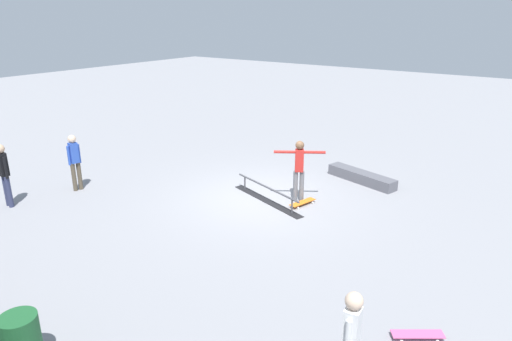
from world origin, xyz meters
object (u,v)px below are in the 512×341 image
at_px(skater_main, 299,167).
at_px(loose_skateboard_pink, 418,334).
at_px(grind_rail, 267,195).
at_px(skate_ledge, 361,177).
at_px(bystander_blue_shirt, 74,159).
at_px(trash_bin, 22,341).
at_px(bystander_black_shirt, 4,172).
at_px(skateboard_main, 302,202).

xyz_separation_m(skater_main, loose_skateboard_pink, (-4.28, 3.68, -0.89)).
height_order(grind_rail, loose_skateboard_pink, grind_rail).
distance_m(grind_rail, skate_ledge, 3.18).
relative_size(bystander_blue_shirt, loose_skateboard_pink, 2.08).
height_order(loose_skateboard_pink, trash_bin, trash_bin).
bearing_deg(bystander_black_shirt, skater_main, 43.76).
height_order(bystander_black_shirt, trash_bin, bystander_black_shirt).
xyz_separation_m(grind_rail, loose_skateboard_pink, (-4.94, 3.17, -0.11)).
distance_m(skateboard_main, loose_skateboard_pink, 5.33).
height_order(skateboard_main, bystander_black_shirt, bystander_black_shirt).
height_order(skateboard_main, loose_skateboard_pink, same).
height_order(skateboard_main, trash_bin, trash_bin).
height_order(skate_ledge, trash_bin, trash_bin).
xyz_separation_m(bystander_blue_shirt, trash_bin, (-5.36, 4.55, -0.50)).
relative_size(grind_rail, skater_main, 1.61).
bearing_deg(grind_rail, bystander_black_shirt, 56.65).
xyz_separation_m(skate_ledge, trash_bin, (0.91, 9.79, 0.25)).
bearing_deg(trash_bin, grind_rail, -85.48).
height_order(skate_ledge, skater_main, skater_main).
bearing_deg(bystander_blue_shirt, skater_main, 128.33).
bearing_deg(skater_main, grind_rail, 4.03).
height_order(bystander_black_shirt, loose_skateboard_pink, bystander_black_shirt).
height_order(skate_ledge, loose_skateboard_pink, skate_ledge).
bearing_deg(skateboard_main, skater_main, 66.12).
distance_m(skate_ledge, skater_main, 2.58).
height_order(bystander_blue_shirt, trash_bin, bystander_blue_shirt).
bearing_deg(grind_rail, skater_main, -124.64).
height_order(skater_main, bystander_blue_shirt, skater_main).
xyz_separation_m(skate_ledge, bystander_blue_shirt, (6.27, 5.23, 0.75)).
distance_m(skate_ledge, trash_bin, 9.83).
height_order(bystander_blue_shirt, loose_skateboard_pink, bystander_blue_shirt).
height_order(skate_ledge, bystander_black_shirt, bystander_black_shirt).
height_order(skate_ledge, bystander_blue_shirt, bystander_blue_shirt).
bearing_deg(skateboard_main, trash_bin, -168.83).
xyz_separation_m(skate_ledge, skater_main, (0.80, 2.32, 0.80)).
height_order(bystander_black_shirt, bystander_blue_shirt, bystander_black_shirt).
distance_m(skate_ledge, skateboard_main, 2.57).
xyz_separation_m(skateboard_main, trash_bin, (0.36, 7.28, 0.33)).
bearing_deg(trash_bin, loose_skateboard_pink, -139.24).
distance_m(skateboard_main, bystander_black_shirt, 7.64).
relative_size(grind_rail, loose_skateboard_pink, 3.45).
xyz_separation_m(grind_rail, skater_main, (-0.67, -0.50, 0.78)).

